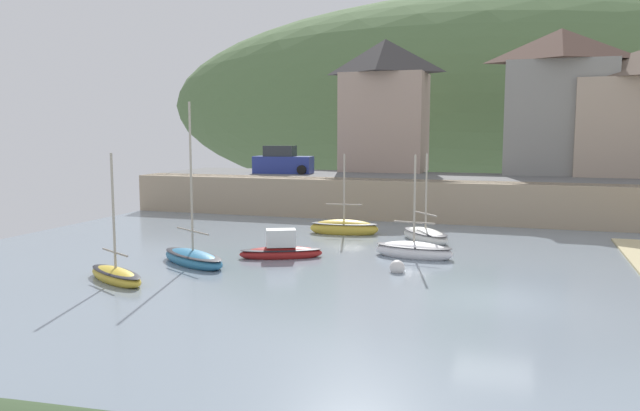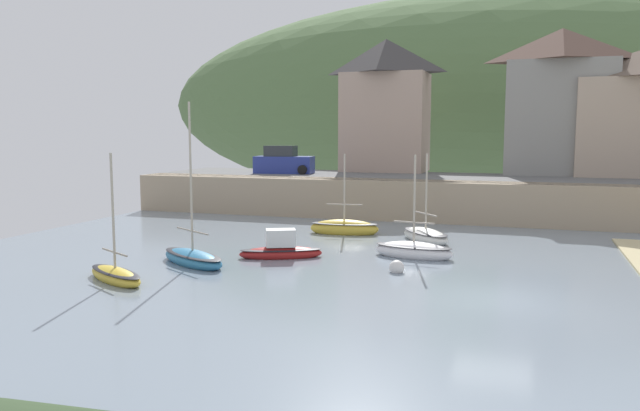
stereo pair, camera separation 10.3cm
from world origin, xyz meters
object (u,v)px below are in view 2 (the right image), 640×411
waterfront_building_left (386,104)px  dinghy_open_wooden (425,236)px  rowboat_small_beached (414,251)px  sailboat_white_hull (344,228)px  fishing_boat_green (115,275)px  parked_car_near_slipway (283,162)px  sailboat_tall_mast (193,258)px  sailboat_blue_trim (281,250)px  mooring_buoy (397,268)px  waterfront_building_centre (560,101)px

waterfront_building_left → dinghy_open_wooden: size_ratio=2.15×
dinghy_open_wooden → rowboat_small_beached: rowboat_small_beached is taller
waterfront_building_left → rowboat_small_beached: waterfront_building_left is taller
waterfront_building_left → sailboat_white_hull: size_ratio=2.18×
waterfront_building_left → fishing_boat_green: bearing=-98.4°
fishing_boat_green → parked_car_near_slipway: bearing=124.7°
waterfront_building_left → sailboat_tall_mast: waterfront_building_left is taller
waterfront_building_left → parked_car_near_slipway: waterfront_building_left is taller
fishing_boat_green → rowboat_small_beached: bearing=67.6°
dinghy_open_wooden → sailboat_blue_trim: size_ratio=1.23×
sailboat_white_hull → fishing_boat_green: (-4.97, -12.59, -0.08)m
fishing_boat_green → mooring_buoy: 10.42m
waterfront_building_left → rowboat_small_beached: bearing=-74.1°
fishing_boat_green → mooring_buoy: size_ratio=8.13×
waterfront_building_left → sailboat_tall_mast: size_ratio=1.44×
waterfront_building_left → parked_car_near_slipway: size_ratio=2.26×
sailboat_blue_trim → mooring_buoy: 5.38m
parked_car_near_slipway → mooring_buoy: 21.63m
fishing_boat_green → waterfront_building_centre: bearing=88.1°
sailboat_tall_mast → parked_car_near_slipway: sailboat_tall_mast is taller
dinghy_open_wooden → sailboat_tall_mast: size_ratio=0.67×
sailboat_white_hull → waterfront_building_centre: bearing=45.6°
sailboat_blue_trim → parked_car_near_slipway: parked_car_near_slipway is taller
sailboat_white_hull → mooring_buoy: size_ratio=7.55×
rowboat_small_beached → sailboat_blue_trim: rowboat_small_beached is taller
parked_car_near_slipway → rowboat_small_beached: bearing=-57.4°
fishing_boat_green → sailboat_tall_mast: bearing=99.6°
sailboat_tall_mast → sailboat_white_hull: bearing=98.1°
sailboat_white_hull → sailboat_tall_mast: size_ratio=0.66×
sailboat_blue_trim → parked_car_near_slipway: size_ratio=0.86×
waterfront_building_left → sailboat_tall_mast: bearing=-96.7°
mooring_buoy → parked_car_near_slipway: bearing=123.2°
sailboat_white_hull → rowboat_small_beached: size_ratio=0.96×
waterfront_building_centre → dinghy_open_wooden: 18.11m
sailboat_white_hull → mooring_buoy: (4.39, -8.02, -0.14)m
dinghy_open_wooden → sailboat_blue_trim: 7.94m
rowboat_small_beached → dinghy_open_wooden: bearing=99.7°
sailboat_tall_mast → parked_car_near_slipway: 19.61m
waterfront_building_left → mooring_buoy: bearing=-76.5°
rowboat_small_beached → parked_car_near_slipway: size_ratio=1.08×
sailboat_white_hull → sailboat_blue_trim: bearing=-104.2°
waterfront_building_centre → rowboat_small_beached: (-6.49, -19.36, -7.11)m
waterfront_building_centre → sailboat_tall_mast: 28.71m
rowboat_small_beached → sailboat_blue_trim: size_ratio=1.26×
waterfront_building_left → sailboat_blue_trim: (0.15, -21.24, -7.00)m
rowboat_small_beached → parked_car_near_slipway: bearing=136.7°
waterfront_building_centre → mooring_buoy: waterfront_building_centre is taller
sailboat_tall_mast → fishing_boat_green: sailboat_tall_mast is taller
sailboat_white_hull → sailboat_blue_trim: 6.89m
rowboat_small_beached → sailboat_tall_mast: (-8.29, -4.20, -0.02)m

